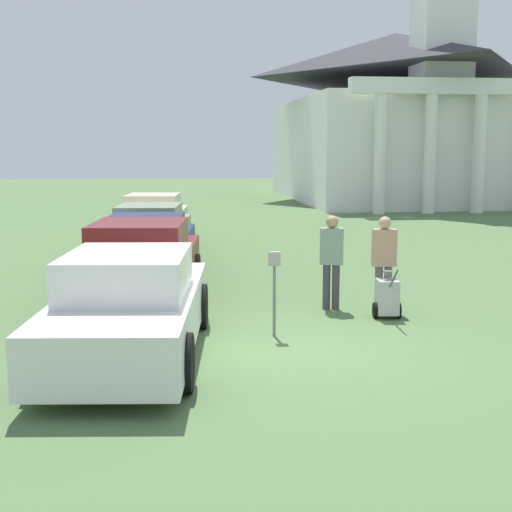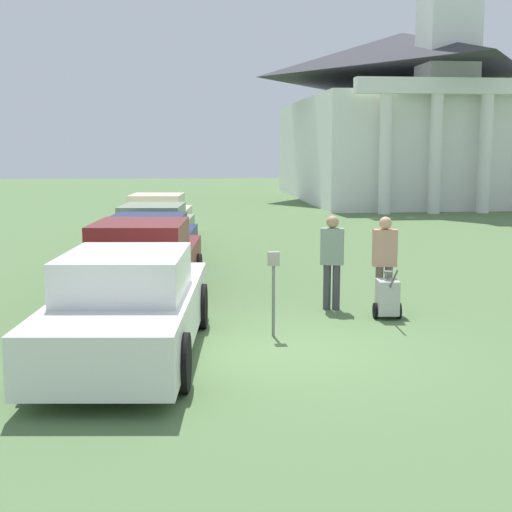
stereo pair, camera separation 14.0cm
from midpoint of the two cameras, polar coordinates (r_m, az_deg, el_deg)
ground_plane at (r=10.72m, az=2.57°, el=-7.42°), size 120.00×120.00×0.00m
parked_car_white at (r=10.33m, az=-10.42°, el=-4.11°), size 2.39×5.22×1.53m
parked_car_maroon at (r=13.86m, az=-9.47°, el=-0.73°), size 2.43×5.08×1.58m
parked_car_navy at (r=16.59m, az=-9.02°, el=0.62°), size 2.40×5.36×1.44m
parked_car_sage at (r=19.98m, az=-8.63°, el=1.95°), size 2.38×5.28×1.42m
parked_car_cream at (r=23.54m, az=-8.35°, el=2.99°), size 2.35×4.78×1.48m
parking_meter at (r=11.20m, az=1.13°, el=-1.74°), size 0.18×0.09×1.36m
person_worker at (r=13.13m, az=5.76°, el=-0.01°), size 0.46×0.33×1.74m
person_supervisor at (r=13.07m, az=9.90°, el=-0.13°), size 0.44×0.26×1.75m
equipment_cart at (r=12.69m, az=10.14°, el=-3.21°), size 0.49×1.00×1.00m
church at (r=42.11m, az=11.08°, el=11.43°), size 11.81×18.42×23.29m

